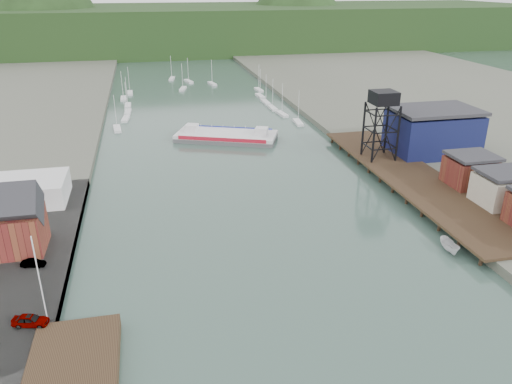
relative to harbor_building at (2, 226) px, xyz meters
name	(u,v)px	position (x,y,z in m)	size (l,w,h in m)	color
ground	(319,343)	(42.00, -30.00, -6.09)	(600.00, 600.00, 0.00)	#294037
west_quay	(8,288)	(2.00, -10.00, -5.29)	(16.00, 80.00, 1.60)	slate
west_stage	(72,375)	(13.00, -30.00, -5.19)	(10.00, 18.00, 1.80)	black
east_pier	(412,177)	(79.00, 15.00, -4.19)	(14.00, 70.00, 2.45)	black
harbor_building	(2,226)	(0.00, 0.00, 0.00)	(12.20, 8.20, 8.90)	#5C1A1A
white_shed	(18,191)	(-2.00, 20.00, -2.24)	(18.00, 12.00, 4.50)	silver
flagpole	(40,279)	(9.00, -20.00, 1.51)	(0.16, 0.16, 12.00)	silver
lift_tower	(383,102)	(77.00, 28.00, 9.56)	(6.50, 6.50, 16.00)	black
blue_shed	(433,132)	(92.00, 30.00, 0.98)	(20.50, 14.50, 11.30)	#0D1539
marina_sailboats	(197,100)	(42.08, 108.46, -5.74)	(57.71, 92.65, 0.90)	silver
distant_hills	(163,32)	(38.02, 271.35, 4.29)	(500.00, 120.00, 80.00)	black
chain_ferry	(226,136)	(44.82, 56.95, -4.94)	(29.88, 20.84, 4.00)	#535356
motorboat	(450,246)	(70.52, -13.16, -5.10)	(1.93, 5.12, 1.98)	silver
car_west_a	(30,320)	(7.21, -20.75, -3.73)	(1.79, 4.45, 1.52)	#999999
car_west_b	(33,263)	(4.95, -6.00, -3.90)	(1.25, 3.57, 1.18)	#999999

